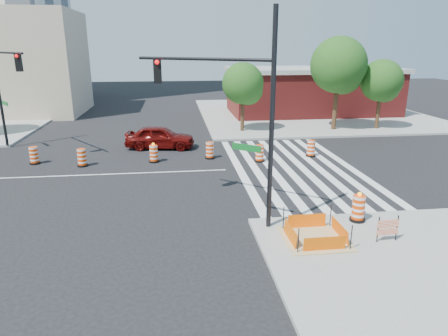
% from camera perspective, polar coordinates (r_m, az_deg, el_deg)
% --- Properties ---
extents(ground, '(120.00, 120.00, 0.00)m').
position_cam_1_polar(ground, '(22.59, -17.68, -0.91)').
color(ground, black).
rests_on(ground, ground).
extents(sidewalk_ne, '(22.00, 22.00, 0.15)m').
position_cam_1_polar(sidewalk_ne, '(42.03, 12.13, 7.67)').
color(sidewalk_ne, gray).
rests_on(sidewalk_ne, ground).
extents(crosswalk_east, '(6.75, 13.50, 0.01)m').
position_cam_1_polar(crosswalk_east, '(23.18, 9.94, 0.12)').
color(crosswalk_east, silver).
rests_on(crosswalk_east, ground).
extents(lane_centerline, '(14.00, 0.12, 0.01)m').
position_cam_1_polar(lane_centerline, '(22.59, -17.68, -0.90)').
color(lane_centerline, silver).
rests_on(lane_centerline, ground).
extents(excavation_pit, '(2.20, 2.20, 0.90)m').
position_cam_1_polar(excavation_pit, '(14.56, 12.84, -9.63)').
color(excavation_pit, tan).
rests_on(excavation_pit, ground).
extents(brick_storefront, '(16.50, 8.50, 4.60)m').
position_cam_1_polar(brick_storefront, '(41.74, 12.32, 10.70)').
color(brick_storefront, maroon).
rests_on(brick_storefront, ground).
extents(beige_midrise, '(14.00, 10.00, 10.00)m').
position_cam_1_polar(beige_midrise, '(46.16, -28.58, 13.00)').
color(beige_midrise, tan).
rests_on(beige_midrise, ground).
extents(red_coupe, '(4.79, 2.46, 1.56)m').
position_cam_1_polar(red_coupe, '(27.27, -9.14, 4.39)').
color(red_coupe, '#4F0806').
rests_on(red_coupe, ground).
extents(signal_pole_se, '(4.78, 3.67, 7.80)m').
position_cam_1_polar(signal_pole_se, '(14.68, 1.02, 9.73)').
color(signal_pole_se, black).
rests_on(signal_pole_se, ground).
extents(signal_pole_nw, '(3.59, 4.93, 7.90)m').
position_cam_1_polar(signal_pole_nw, '(28.86, -28.98, 11.38)').
color(signal_pole_nw, black).
rests_on(signal_pole_nw, ground).
extents(pit_drum, '(0.60, 0.60, 1.18)m').
position_cam_1_polar(pit_drum, '(16.28, 18.63, -5.57)').
color(pit_drum, black).
rests_on(pit_drum, ground).
extents(barricade, '(0.80, 0.08, 0.94)m').
position_cam_1_polar(barricade, '(14.99, 22.35, -7.86)').
color(barricade, '#EF3E05').
rests_on(barricade, ground).
extents(tree_north_c, '(3.26, 3.23, 5.48)m').
position_cam_1_polar(tree_north_c, '(31.68, 2.77, 11.64)').
color(tree_north_c, '#382314').
rests_on(tree_north_c, ground).
extents(tree_north_d, '(4.37, 4.37, 7.42)m').
position_cam_1_polar(tree_north_d, '(33.43, 16.07, 13.54)').
color(tree_north_d, '#382314').
rests_on(tree_north_d, ground).
extents(tree_north_e, '(3.36, 3.34, 5.68)m').
position_cam_1_polar(tree_north_e, '(34.98, 21.58, 11.22)').
color(tree_north_e, '#382314').
rests_on(tree_north_e, ground).
extents(median_drum_2, '(0.60, 0.60, 1.02)m').
position_cam_1_polar(median_drum_2, '(25.88, -25.50, 1.56)').
color(median_drum_2, black).
rests_on(median_drum_2, ground).
extents(median_drum_3, '(0.60, 0.60, 1.02)m').
position_cam_1_polar(median_drum_3, '(24.32, -19.63, 1.33)').
color(median_drum_3, black).
rests_on(median_drum_3, ground).
extents(median_drum_4, '(0.60, 0.60, 1.18)m').
position_cam_1_polar(median_drum_4, '(24.10, -10.00, 1.96)').
color(median_drum_4, black).
rests_on(median_drum_4, ground).
extents(median_drum_5, '(0.60, 0.60, 1.02)m').
position_cam_1_polar(median_drum_5, '(24.52, -2.04, 2.45)').
color(median_drum_5, black).
rests_on(median_drum_5, ground).
extents(median_drum_6, '(0.60, 0.60, 1.02)m').
position_cam_1_polar(median_drum_6, '(23.95, 5.12, 2.04)').
color(median_drum_6, black).
rests_on(median_drum_6, ground).
extents(median_drum_7, '(0.60, 0.60, 1.02)m').
position_cam_1_polar(median_drum_7, '(25.56, 12.32, 2.67)').
color(median_drum_7, black).
rests_on(median_drum_7, ground).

